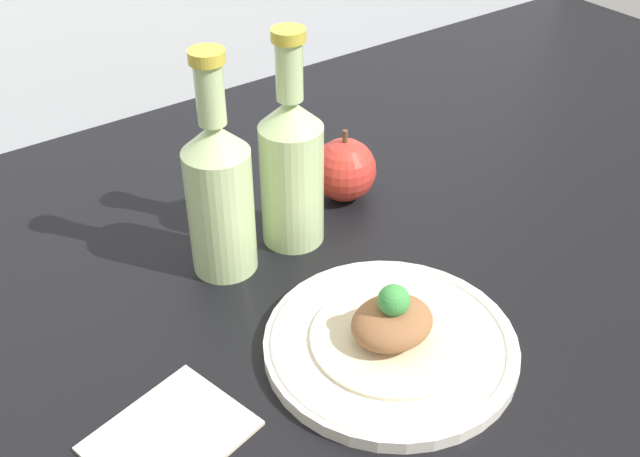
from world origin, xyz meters
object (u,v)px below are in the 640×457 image
(apple, at_px, (344,170))
(cider_bottle_right, at_px, (292,165))
(plate, at_px, (390,343))
(plated_food, at_px, (392,325))
(cider_bottle_left, at_px, (219,192))

(apple, bearing_deg, cider_bottle_right, -161.20)
(plate, height_order, cider_bottle_right, cider_bottle_right)
(plate, xyz_separation_m, apple, (0.13, 0.24, 0.03))
(plated_food, bearing_deg, cider_bottle_left, 106.90)
(plate, height_order, apple, apple)
(cider_bottle_left, relative_size, apple, 2.67)
(cider_bottle_left, distance_m, apple, 0.20)
(plated_food, xyz_separation_m, cider_bottle_right, (0.03, 0.21, 0.06))
(cider_bottle_right, bearing_deg, plate, -97.48)
(cider_bottle_right, bearing_deg, plated_food, -97.48)
(apple, bearing_deg, plated_food, -117.65)
(plate, relative_size, apple, 2.60)
(cider_bottle_right, xyz_separation_m, apple, (0.10, 0.03, -0.06))
(plate, xyz_separation_m, cider_bottle_right, (0.03, 0.21, 0.09))
(plate, relative_size, cider_bottle_right, 0.97)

